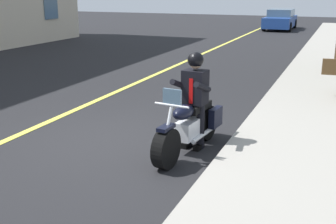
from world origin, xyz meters
The scene contains 5 objects.
ground_plane centered at (0.00, 0.00, 0.00)m, with size 80.00×80.00×0.00m, color black.
lane_center_stripe centered at (0.00, -2.00, 0.01)m, with size 60.00×0.16×0.01m, color #E5DB4C.
motorcycle_main centered at (-0.02, 1.39, 0.45)m, with size 2.22×0.74×1.26m.
rider_main centered at (-0.21, 1.40, 1.04)m, with size 0.66×0.60×1.74m.
car_dark centered at (-24.37, -0.58, 0.69)m, with size 4.60×1.92×1.40m.
Camera 1 is at (6.60, 3.72, 2.77)m, focal length 45.12 mm.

